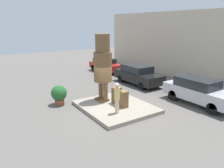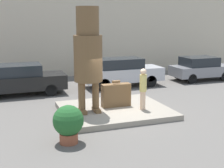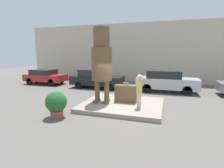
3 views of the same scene
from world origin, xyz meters
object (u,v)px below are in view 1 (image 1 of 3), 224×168
object	(u,v)px
parked_car_red	(105,65)
parked_car_black	(138,74)
giant_suitcase	(120,97)
parked_car_silver	(199,91)
tourist	(117,97)
planter_pot	(59,94)
statue_figure	(103,63)

from	to	relation	value
parked_car_red	parked_car_black	xyz separation A→B (m)	(5.75, -0.24, 0.07)
giant_suitcase	parked_car_silver	size ratio (longest dim) A/B	0.27
tourist	planter_pot	distance (m)	4.20
parked_car_red	giant_suitcase	bearing A→B (deg)	-26.91
parked_car_silver	parked_car_black	bearing A→B (deg)	-178.89
giant_suitcase	parked_car_red	size ratio (longest dim) A/B	0.32
statue_figure	planter_pot	distance (m)	3.49
parked_car_red	planter_pot	distance (m)	10.26
giant_suitcase	parked_car_black	bearing A→B (deg)	129.37
giant_suitcase	parked_car_black	size ratio (longest dim) A/B	0.28
giant_suitcase	planter_pot	world-z (taller)	giant_suitcase
parked_car_black	parked_car_silver	bearing A→B (deg)	1.11
parked_car_black	planter_pot	bearing A→B (deg)	-82.13
statue_figure	tourist	bearing A→B (deg)	-11.31
parked_car_red	planter_pot	world-z (taller)	parked_car_red
planter_pot	tourist	bearing A→B (deg)	29.17
giant_suitcase	tourist	xyz separation A→B (m)	(0.91, -0.83, 0.45)
statue_figure	parked_car_black	distance (m)	5.84
tourist	parked_car_black	size ratio (longest dim) A/B	0.38
statue_figure	parked_car_silver	distance (m)	6.45
parked_car_red	tourist	bearing A→B (deg)	-28.51
statue_figure	tourist	xyz separation A→B (m)	(2.26, -0.45, -1.54)
statue_figure	parked_car_red	xyz separation A→B (m)	(-8.17, 5.21, -1.94)
statue_figure	parked_car_black	world-z (taller)	statue_figure
statue_figure	parked_car_silver	size ratio (longest dim) A/B	0.90
planter_pot	parked_car_black	bearing A→B (deg)	97.87
parked_car_silver	planter_pot	world-z (taller)	parked_car_silver
statue_figure	parked_car_red	size ratio (longest dim) A/B	1.05
parked_car_red	parked_car_silver	distance (m)	11.70
giant_suitcase	parked_car_red	bearing A→B (deg)	153.09
parked_car_silver	statue_figure	bearing A→B (deg)	-124.67
giant_suitcase	parked_car_silver	distance (m)	5.19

